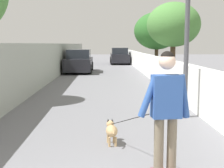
{
  "coord_description": "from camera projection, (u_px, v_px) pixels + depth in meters",
  "views": [
    {
      "loc": [
        -2.16,
        -0.09,
        1.91
      ],
      "look_at": [
        4.79,
        -0.27,
        1.0
      ],
      "focal_mm": 49.14,
      "sensor_mm": 36.0,
      "label": 1
    }
  ],
  "objects": [
    {
      "name": "dog",
      "position": [
        112.0,
        130.0,
        5.85
      ],
      "size": [
        2.03,
        0.81,
        1.06
      ],
      "color": "tan",
      "rests_on": "ground"
    },
    {
      "name": "person_skateboarder",
      "position": [
        166.0,
        105.0,
        4.04
      ],
      "size": [
        0.26,
        0.72,
        1.74
      ],
      "color": "#726651",
      "rests_on": "skateboard"
    },
    {
      "name": "fence_right",
      "position": [
        161.0,
        71.0,
        14.27
      ],
      "size": [
        48.0,
        0.3,
        1.27
      ],
      "primitive_type": "cube",
      "color": "white",
      "rests_on": "ground"
    },
    {
      "name": "car_near",
      "position": [
        79.0,
        62.0,
        20.73
      ],
      "size": [
        4.27,
        1.8,
        1.54
      ],
      "color": "black",
      "rests_on": "ground"
    },
    {
      "name": "tree_right_near",
      "position": [
        173.0,
        25.0,
        15.0
      ],
      "size": [
        2.62,
        2.62,
        3.94
      ],
      "color": "#473523",
      "rests_on": "ground"
    },
    {
      "name": "tree_right_far",
      "position": [
        157.0,
        31.0,
        20.95
      ],
      "size": [
        3.13,
        3.13,
        4.07
      ],
      "color": "#473523",
      "rests_on": "ground"
    },
    {
      "name": "car_far",
      "position": [
        120.0,
        56.0,
        29.54
      ],
      "size": [
        4.18,
        1.8,
        1.54
      ],
      "color": "black",
      "rests_on": "ground"
    },
    {
      "name": "wall_left",
      "position": [
        42.0,
        65.0,
        14.09
      ],
      "size": [
        48.0,
        0.3,
        1.93
      ],
      "primitive_type": "cube",
      "color": "#999E93",
      "rests_on": "ground"
    },
    {
      "name": "ground_plane",
      "position": [
        102.0,
        80.0,
        16.26
      ],
      "size": [
        80.0,
        80.0,
        0.0
      ],
      "primitive_type": "plane",
      "color": "slate"
    }
  ]
}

